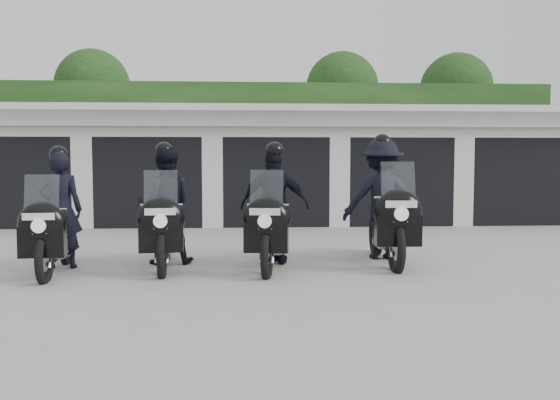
{
  "coord_description": "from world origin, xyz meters",
  "views": [
    {
      "loc": [
        -0.76,
        -8.95,
        1.68
      ],
      "look_at": [
        -0.23,
        0.02,
        1.05
      ],
      "focal_mm": 38.0,
      "sensor_mm": 36.0,
      "label": 1
    }
  ],
  "objects": [
    {
      "name": "ground",
      "position": [
        0.0,
        0.0,
        0.0
      ],
      "size": [
        80.0,
        80.0,
        0.0
      ],
      "primitive_type": "plane",
      "color": "gray",
      "rests_on": "ground"
    },
    {
      "name": "police_bike_b",
      "position": [
        -2.03,
        0.35,
        0.84
      ],
      "size": [
        0.96,
        2.3,
        2.0
      ],
      "rotation": [
        0.0,
        0.0,
        0.09
      ],
      "color": "black",
      "rests_on": "ground"
    },
    {
      "name": "garage_block",
      "position": [
        -0.0,
        8.06,
        1.42
      ],
      "size": [
        16.4,
        6.8,
        2.96
      ],
      "color": "silver",
      "rests_on": "ground"
    },
    {
      "name": "police_bike_a",
      "position": [
        -3.56,
        -0.07,
        0.77
      ],
      "size": [
        0.78,
        2.22,
        1.93
      ],
      "rotation": [
        0.0,
        0.0,
        0.09
      ],
      "color": "black",
      "rests_on": "ground"
    },
    {
      "name": "background_vegetation",
      "position": [
        0.37,
        12.92,
        2.77
      ],
      "size": [
        20.0,
        3.9,
        5.8
      ],
      "color": "#143312",
      "rests_on": "ground"
    },
    {
      "name": "police_bike_c",
      "position": [
        -0.32,
        0.23,
        0.85
      ],
      "size": [
        1.17,
        2.29,
        2.01
      ],
      "rotation": [
        0.0,
        0.0,
        -0.15
      ],
      "color": "black",
      "rests_on": "ground"
    },
    {
      "name": "police_bike_d",
      "position": [
        1.52,
        0.64,
        0.92
      ],
      "size": [
        1.32,
        2.48,
        2.16
      ],
      "rotation": [
        0.0,
        0.0,
        -0.03
      ],
      "color": "black",
      "rests_on": "ground"
    }
  ]
}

